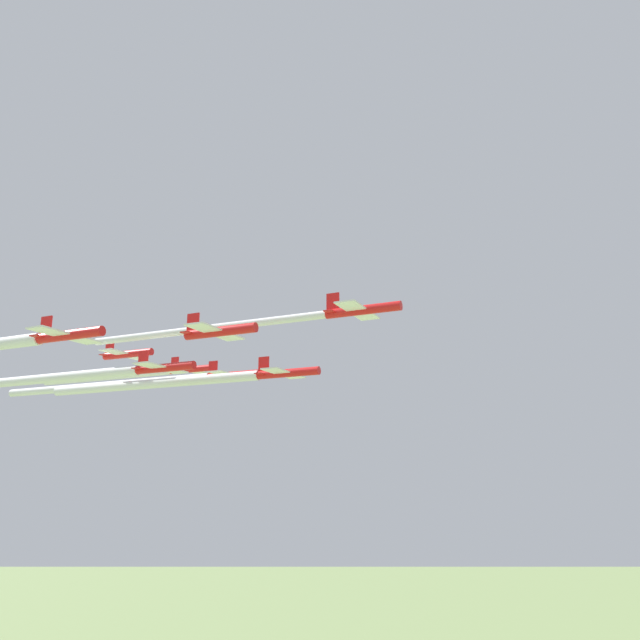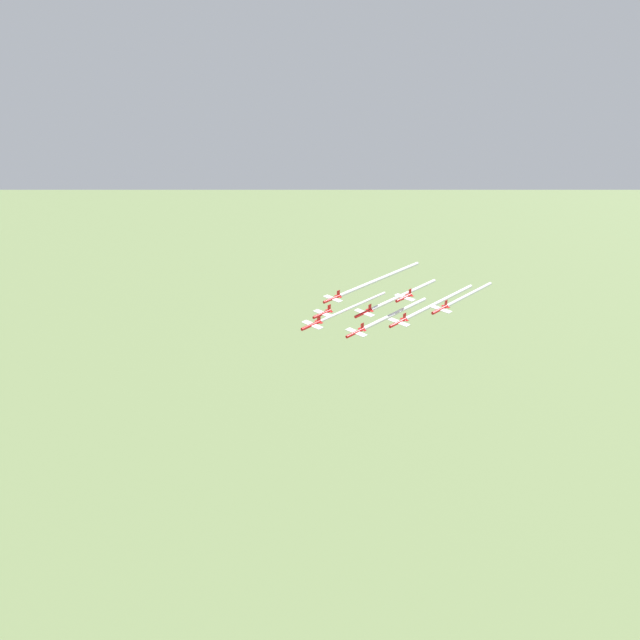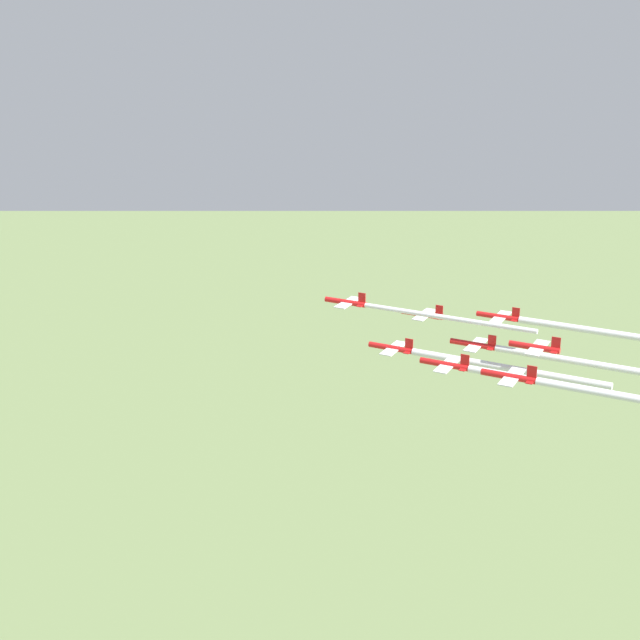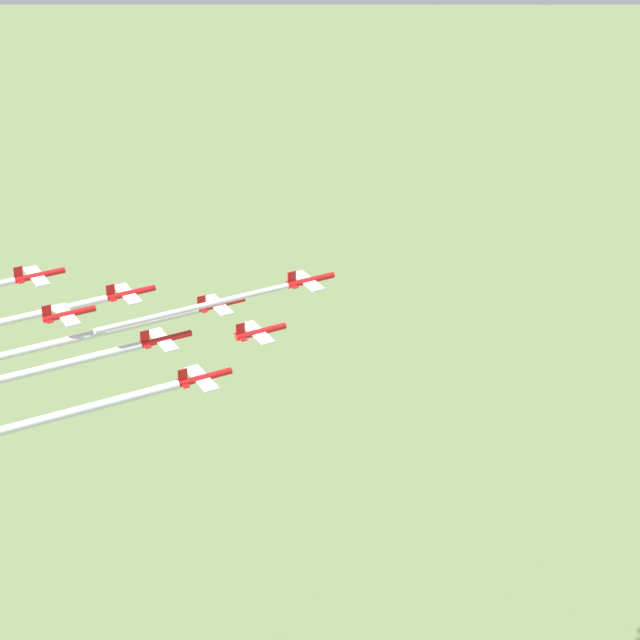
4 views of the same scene
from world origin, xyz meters
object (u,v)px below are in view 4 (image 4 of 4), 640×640
(jet_2, at_px, (259,332))
(jet_3, at_px, (129,293))
(jet_1, at_px, (219,304))
(jet_7, at_px, (67,314))
(jet_5, at_px, (203,378))
(jet_4, at_px, (164,339))
(jet_6, at_px, (38,275))
(jet_0, at_px, (309,280))

(jet_2, relative_size, jet_3, 1.00)
(jet_1, xyz_separation_m, jet_7, (-1.56, -26.70, 4.74))
(jet_3, distance_m, jet_7, 15.78)
(jet_2, distance_m, jet_3, 27.13)
(jet_1, distance_m, jet_5, 27.16)
(jet_3, distance_m, jet_4, 15.80)
(jet_4, relative_size, jet_6, 1.00)
(jet_3, height_order, jet_6, jet_6)
(jet_2, relative_size, jet_4, 1.00)
(jet_4, bearing_deg, jet_5, 0.00)
(jet_5, bearing_deg, jet_7, -150.46)
(jet_2, bearing_deg, jet_0, 120.47)
(jet_7, bearing_deg, jet_3, 120.47)
(jet_6, distance_m, jet_7, 15.74)
(jet_1, distance_m, jet_6, 31.43)
(jet_3, distance_m, jet_5, 31.47)
(jet_6, xyz_separation_m, jet_7, (15.71, -0.92, -0.27))
(jet_4, xyz_separation_m, jet_7, (-8.63, -12.89, 4.33))
(jet_5, bearing_deg, jet_3, -180.00)
(jet_5, bearing_deg, jet_0, 120.47)
(jet_0, bearing_deg, jet_7, -101.09)
(jet_0, xyz_separation_m, jet_3, (-17.27, -25.79, -2.99))
(jet_3, xyz_separation_m, jet_7, (7.07, -13.81, 2.87))
(jet_0, height_order, jet_6, jet_6)
(jet_1, xyz_separation_m, jet_2, (15.71, -0.92, 2.04))
(jet_4, relative_size, jet_7, 1.00)
(jet_1, distance_m, jet_7, 27.16)
(jet_0, bearing_deg, jet_5, -59.53)
(jet_1, relative_size, jet_3, 1.00)
(jet_4, bearing_deg, jet_7, -120.47)
(jet_6, bearing_deg, jet_5, 18.78)
(jet_3, height_order, jet_4, jet_3)
(jet_3, bearing_deg, jet_4, -0.00)
(jet_1, relative_size, jet_5, 1.00)
(jet_1, bearing_deg, jet_2, 0.00)
(jet_2, bearing_deg, jet_5, -59.53)
(jet_2, xyz_separation_m, jet_5, (7.07, -13.81, -0.75))
(jet_0, height_order, jet_1, jet_0)
(jet_0, bearing_deg, jet_3, -120.47)
(jet_1, bearing_deg, jet_6, -120.47)
(jet_7, bearing_deg, jet_5, 29.54)
(jet_1, relative_size, jet_2, 1.00)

